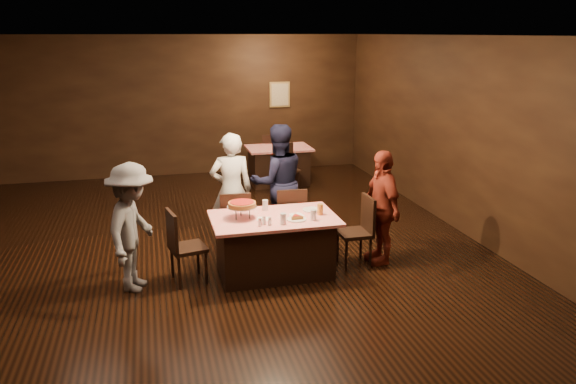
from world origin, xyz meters
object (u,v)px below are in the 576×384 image
object	(u,v)px
chair_far_left	(234,223)
glass_amber	(320,209)
diner_grey_knit	(132,228)
chair_end_left	(188,246)
chair_far_right	(290,218)
chair_end_right	(354,232)
back_table	(279,165)
main_table	(274,245)
chair_back_far	(272,155)
diner_red_shirt	(381,207)
glass_back	(265,205)
chair_back_near	(287,169)
diner_navy_hoodie	(278,182)
diner_white_jacket	(231,190)
pizza_stand	(242,204)
glass_front_right	(313,215)
plate_empty	(312,210)
glass_front_left	(283,219)

from	to	relation	value
chair_far_left	glass_amber	distance (m)	1.33
diner_grey_knit	glass_amber	distance (m)	2.35
chair_end_left	glass_amber	size ratio (longest dim) A/B	6.79
chair_far_right	diner_grey_knit	world-z (taller)	diner_grey_knit
chair_end_right	back_table	bearing A→B (deg)	179.59
main_table	chair_end_left	xyz separation A→B (m)	(-1.10, 0.00, 0.09)
chair_end_right	chair_back_far	size ratio (longest dim) A/B	1.00
diner_red_shirt	glass_back	distance (m)	1.56
chair_back_near	diner_navy_hoodie	distance (m)	2.55
glass_back	diner_white_jacket	bearing A→B (deg)	111.47
chair_end_right	diner_navy_hoodie	world-z (taller)	diner_navy_hoodie
pizza_stand	chair_end_right	bearing A→B (deg)	-1.91
chair_back_far	diner_navy_hoodie	size ratio (longest dim) A/B	0.54
diner_navy_hoodie	chair_far_left	bearing A→B (deg)	31.39
back_table	chair_end_right	size ratio (longest dim) A/B	1.37
diner_white_jacket	chair_back_near	bearing A→B (deg)	-118.36
main_table	chair_back_near	xyz separation A→B (m)	(1.09, 3.69, 0.09)
main_table	diner_white_jacket	bearing A→B (deg)	108.42
chair_end_right	chair_back_near	world-z (taller)	same
chair_far_left	chair_back_far	world-z (taller)	same
diner_grey_knit	glass_front_right	world-z (taller)	diner_grey_knit
back_table	chair_end_left	xyz separation A→B (m)	(-2.19, -4.39, 0.09)
chair_end_right	glass_front_right	xyz separation A→B (m)	(-0.65, -0.25, 0.37)
chair_far_left	diner_grey_knit	size ratio (longest dim) A/B	0.60
main_table	glass_back	distance (m)	0.55
back_table	diner_grey_knit	distance (m)	5.27
chair_far_left	main_table	bearing A→B (deg)	120.02
diner_white_jacket	glass_front_right	size ratio (longest dim) A/B	12.02
chair_end_left	chair_back_far	xyz separation A→B (m)	(2.19, 4.99, 0.00)
chair_far_right	diner_red_shirt	bearing A→B (deg)	151.31
diner_white_jacket	diner_navy_hoodie	xyz separation A→B (m)	(0.73, 0.14, 0.03)
chair_end_left	glass_amber	world-z (taller)	chair_end_left
diner_white_jacket	chair_far_left	bearing A→B (deg)	87.84
glass_front_right	diner_grey_knit	bearing A→B (deg)	174.50
chair_back_far	chair_far_right	bearing A→B (deg)	94.28
chair_far_left	chair_back_near	xyz separation A→B (m)	(1.49, 2.94, 0.00)
diner_grey_knit	diner_red_shirt	size ratio (longest dim) A/B	1.01
chair_far_left	glass_amber	size ratio (longest dim) A/B	6.79
plate_empty	glass_front_right	xyz separation A→B (m)	(-0.10, -0.40, 0.06)
chair_end_right	plate_empty	bearing A→B (deg)	-105.85
pizza_stand	plate_empty	xyz separation A→B (m)	(0.95, 0.10, -0.17)
diner_white_jacket	diner_navy_hoodie	world-z (taller)	diner_navy_hoodie
glass_front_right	chair_back_far	bearing A→B (deg)	83.07
diner_white_jacket	pizza_stand	distance (m)	1.09
chair_back_near	glass_back	distance (m)	3.59
diner_red_shirt	glass_front_left	world-z (taller)	diner_red_shirt
chair_far_right	plate_empty	world-z (taller)	chair_far_right
chair_far_right	chair_far_left	bearing A→B (deg)	4.80
diner_navy_hoodie	plate_empty	world-z (taller)	diner_navy_hoodie
chair_end_right	glass_amber	xyz separation A→B (m)	(-0.50, -0.05, 0.37)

